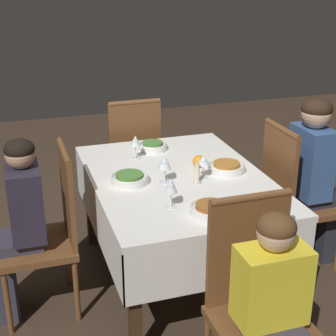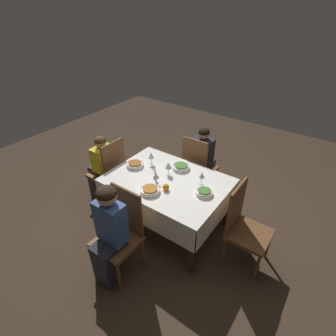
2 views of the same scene
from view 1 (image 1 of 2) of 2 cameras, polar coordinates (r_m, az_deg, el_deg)
The scene contains 19 objects.
ground_plane at distance 3.45m, azimuth 1.03°, elevation -12.21°, with size 8.00×8.00×0.00m, color #3D2D21.
dining_table at distance 3.13m, azimuth 1.11°, elevation -2.48°, with size 1.42×1.03×0.73m.
chair_north at distance 3.46m, azimuth 13.62°, elevation -2.71°, with size 0.43×0.43×0.99m.
chair_east at distance 2.43m, azimuth 9.78°, elevation -14.05°, with size 0.43×0.43×0.99m.
chair_south at distance 3.03m, azimuth -13.01°, elevation -6.45°, with size 0.43×0.43×0.99m.
chair_west at distance 4.03m, azimuth -4.01°, elevation 1.47°, with size 0.43×0.43×0.99m.
person_adult_denim at distance 3.50m, azimuth 16.12°, elevation -0.42°, with size 0.30×0.34×1.15m.
person_child_yellow at distance 2.29m, azimuth 11.91°, elevation -15.90°, with size 0.33×0.30×1.01m.
person_child_dark at distance 3.00m, azimuth -16.40°, elevation -5.84°, with size 0.30×0.33×1.07m.
bowl_north at distance 3.18m, azimuth 6.51°, elevation 0.12°, with size 0.23×0.23×0.06m.
wine_glass_north at distance 3.04m, azimuth 3.94°, elevation 0.80°, with size 0.08×0.08×0.15m.
bowl_east at distance 2.64m, azimuth 4.71°, elevation -4.58°, with size 0.22×0.22×0.06m.
wine_glass_east at distance 2.66m, azimuth 0.32°, elevation -2.05°, with size 0.07×0.07×0.17m.
bowl_south at distance 3.00m, azimuth -4.28°, elevation -1.14°, with size 0.22×0.22×0.06m.
wine_glass_south at distance 2.96m, azimuth -0.39°, elevation 0.58°, with size 0.08×0.08×0.17m.
bowl_west at distance 3.52m, azimuth -1.70°, elevation 2.47°, with size 0.19×0.19×0.06m.
wine_glass_west at distance 3.34m, azimuth -3.64°, elevation 2.92°, with size 0.07×0.07×0.16m.
candle_centerpiece at distance 2.98m, azimuth 3.25°, elevation -0.70°, with size 0.05×0.05×0.15m.
orange_fruit at distance 3.22m, azimuth 3.43°, elevation 0.76°, with size 0.08×0.08×0.08m, color orange.
Camera 1 is at (2.69, -0.93, 1.94)m, focal length 55.00 mm.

